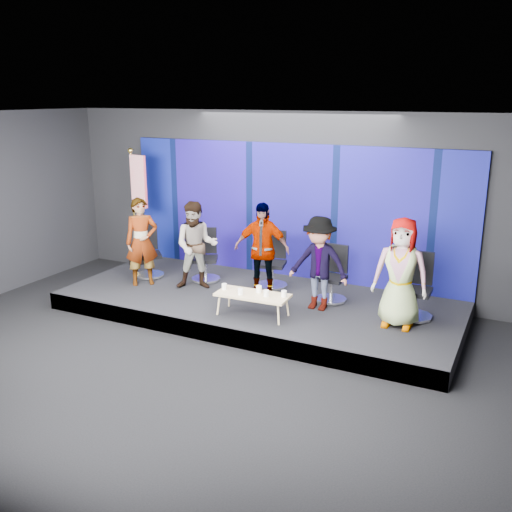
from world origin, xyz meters
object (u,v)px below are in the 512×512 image
Objects in this scene: mug_c at (259,289)px; flag_stand at (137,205)px; chair_c at (273,269)px; mug_a at (224,287)px; panelist_c at (262,249)px; chair_e at (416,297)px; coffee_table at (253,296)px; panelist_e at (401,273)px; mug_b at (241,292)px; panelist_d at (319,264)px; panelist_b at (196,246)px; panelist_a at (142,242)px; chair_d at (333,283)px; mug_d at (266,293)px; mug_e at (284,294)px; chair_a at (149,260)px; chair_b at (206,263)px.

flag_stand is (-3.48, 1.41, 0.87)m from mug_c.
chair_c reaches higher than mug_a.
mug_a is at bearing -114.55° from panelist_c.
chair_e reaches higher than coffee_table.
panelist_e is 16.63× the size of mug_b.
panelist_d is at bearing 41.96° from coffee_table.
panelist_a is at bearing 167.44° from panelist_b.
panelist_b reaches higher than chair_c.
chair_c is 9.56× the size of mug_c.
panelist_c is at bearing -165.20° from chair_d.
coffee_table is 0.50× the size of flag_stand.
panelist_c reaches higher than coffee_table.
mug_b reaches higher than coffee_table.
mug_d is 1.03× the size of mug_e.
panelist_b is (1.05, 0.25, -0.01)m from panelist_a.
panelist_e is 2.85m from mug_a.
panelist_d is (3.64, -0.22, 0.46)m from chair_a.
chair_e is at bearing 3.55° from flag_stand.
panelist_b is at bearing 176.19° from panelist_e.
chair_b reaches higher than mug_d.
mug_a is (2.06, -0.54, -0.41)m from panelist_a.
panelist_e is (1.38, -0.14, 0.07)m from panelist_d.
chair_a is at bearing 163.12° from mug_c.
panelist_b is at bearing -162.27° from chair_c.
panelist_d is 1.39m from mug_b.
mug_c is (-2.33, -0.97, 0.07)m from chair_e.
chair_c is 1.07× the size of chair_d.
mug_d is at bearing -33.74° from mug_c.
panelist_d reaches higher than mug_a.
chair_c is at bearing 105.41° from mug_c.
chair_e is (5.18, 0.11, 0.01)m from chair_a.
chair_e reaches higher than mug_d.
flag_stand is at bearing 152.06° from mug_a.
chair_a reaches higher than chair_d.
chair_b is 0.83× the size of coffee_table.
panelist_a is 2.69m from coffee_table.
panelist_d is 0.65× the size of flag_stand.
chair_d is 9.64× the size of mug_e.
mug_a is at bearing -167.54° from mug_c.
chair_e is at bearing -42.32° from chair_a.
chair_d reaches higher than mug_e.
panelist_e is at bearing 16.86° from mug_e.
flag_stand reaches higher than panelist_e.
chair_e is (3.93, 0.32, -0.47)m from panelist_b.
chair_c is 0.43× the size of flag_stand.
panelist_b reaches higher than mug_a.
chair_c reaches higher than chair_d.
mug_e is (2.05, -0.68, -0.40)m from panelist_b.
chair_a is at bearing 165.02° from mug_e.
panelist_b reaches higher than coffee_table.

